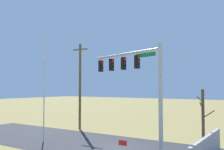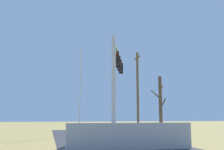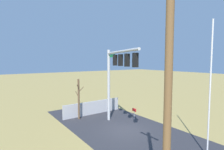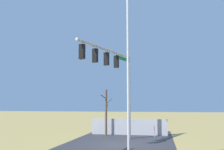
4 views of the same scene
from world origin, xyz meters
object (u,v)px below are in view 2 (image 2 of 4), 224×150
(signal_mast, at_px, (117,71))
(bare_tree, at_px, (161,111))
(flagpole, at_px, (80,91))
(utility_pole, at_px, (138,91))
(open_sign, at_px, (78,130))

(signal_mast, relative_size, bare_tree, 1.70)
(signal_mast, height_order, flagpole, flagpole)
(flagpole, xyz_separation_m, utility_pole, (-1.83, 6.64, 0.35))
(utility_pole, distance_m, open_sign, 13.01)
(utility_pole, bearing_deg, signal_mast, -27.20)
(signal_mast, distance_m, bare_tree, 5.49)
(flagpole, distance_m, bare_tree, 12.33)
(bare_tree, height_order, open_sign, bare_tree)
(utility_pole, relative_size, open_sign, 7.44)
(bare_tree, bearing_deg, utility_pole, 167.10)
(flagpole, height_order, bare_tree, flagpole)
(signal_mast, distance_m, utility_pole, 10.36)
(flagpole, bearing_deg, utility_pole, 105.41)
(flagpole, xyz_separation_m, open_sign, (7.99, -1.00, -3.45))
(signal_mast, relative_size, flagpole, 0.83)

